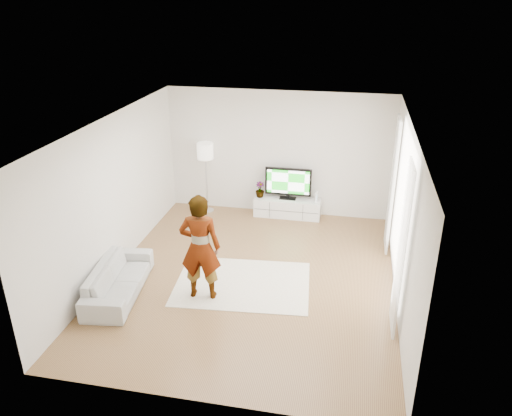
% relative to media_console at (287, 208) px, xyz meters
% --- Properties ---
extents(floor, '(6.00, 6.00, 0.00)m').
position_rel_media_console_xyz_m(floor, '(-0.26, -2.76, -0.21)').
color(floor, olive).
rests_on(floor, ground).
extents(ceiling, '(6.00, 6.00, 0.00)m').
position_rel_media_console_xyz_m(ceiling, '(-0.26, -2.76, 2.59)').
color(ceiling, white).
rests_on(ceiling, wall_back).
extents(wall_left, '(0.02, 6.00, 2.80)m').
position_rel_media_console_xyz_m(wall_left, '(-2.76, -2.76, 1.19)').
color(wall_left, silver).
rests_on(wall_left, floor).
extents(wall_right, '(0.02, 6.00, 2.80)m').
position_rel_media_console_xyz_m(wall_right, '(2.24, -2.76, 1.19)').
color(wall_right, silver).
rests_on(wall_right, floor).
extents(wall_back, '(5.00, 0.02, 2.80)m').
position_rel_media_console_xyz_m(wall_back, '(-0.26, 0.24, 1.19)').
color(wall_back, silver).
rests_on(wall_back, floor).
extents(wall_front, '(5.00, 0.02, 2.80)m').
position_rel_media_console_xyz_m(wall_front, '(-0.26, -5.76, 1.19)').
color(wall_front, silver).
rests_on(wall_front, floor).
extents(window, '(0.01, 2.60, 2.50)m').
position_rel_media_console_xyz_m(window, '(2.22, -2.46, 1.24)').
color(window, white).
rests_on(window, wall_right).
extents(curtain_near, '(0.04, 0.70, 2.60)m').
position_rel_media_console_xyz_m(curtain_near, '(2.14, -3.76, 1.14)').
color(curtain_near, white).
rests_on(curtain_near, floor).
extents(curtain_far, '(0.04, 0.70, 2.60)m').
position_rel_media_console_xyz_m(curtain_far, '(2.14, -1.16, 1.14)').
color(curtain_far, white).
rests_on(curtain_far, floor).
extents(media_console, '(1.50, 0.43, 0.42)m').
position_rel_media_console_xyz_m(media_console, '(0.00, 0.00, 0.00)').
color(media_console, white).
rests_on(media_console, floor).
extents(television, '(1.04, 0.20, 0.72)m').
position_rel_media_console_xyz_m(television, '(-0.00, 0.03, 0.60)').
color(television, black).
rests_on(television, media_console).
extents(game_console, '(0.07, 0.16, 0.21)m').
position_rel_media_console_xyz_m(game_console, '(0.65, -0.00, 0.32)').
color(game_console, white).
rests_on(game_console, media_console).
extents(potted_plant, '(0.26, 0.26, 0.36)m').
position_rel_media_console_xyz_m(potted_plant, '(-0.64, 0.00, 0.39)').
color(potted_plant, '#3F7238').
rests_on(potted_plant, media_console).
extents(rug, '(2.46, 1.87, 0.01)m').
position_rel_media_console_xyz_m(rug, '(-0.37, -2.99, -0.20)').
color(rug, white).
rests_on(rug, floor).
extents(player, '(0.71, 0.51, 1.83)m').
position_rel_media_console_xyz_m(player, '(-0.95, -3.49, 0.72)').
color(player, '#334772').
rests_on(player, rug).
extents(sofa, '(0.95, 1.92, 0.54)m').
position_rel_media_console_xyz_m(sofa, '(-2.36, -3.68, 0.06)').
color(sofa, beige).
rests_on(sofa, floor).
extents(floor_lamp, '(0.36, 0.36, 1.63)m').
position_rel_media_console_xyz_m(floor_lamp, '(-1.87, -0.06, 1.17)').
color(floor_lamp, silver).
rests_on(floor_lamp, floor).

